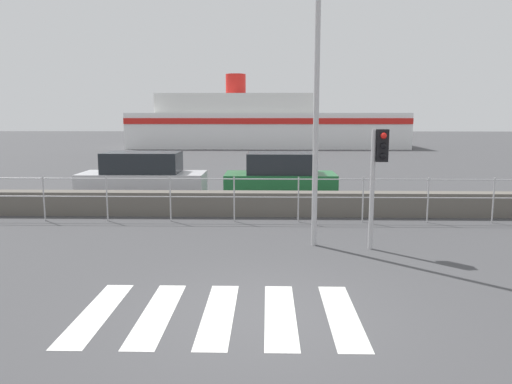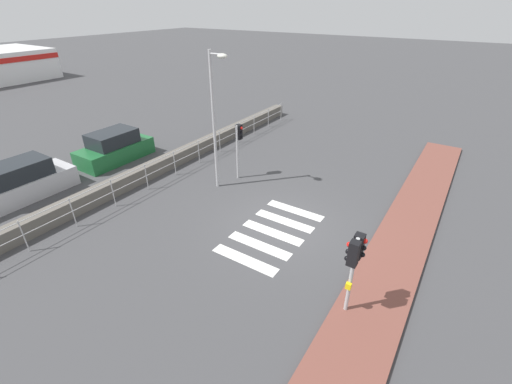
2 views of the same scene
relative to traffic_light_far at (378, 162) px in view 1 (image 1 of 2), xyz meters
The scene contains 9 objects.
ground_plane 4.75m from the traffic_light_far, 123.09° to the right, with size 160.00×160.00×0.00m, color #424244.
crosswalk 5.12m from the traffic_light_far, 129.91° to the right, with size 4.05×2.40×0.01m.
seawall 4.59m from the traffic_light_far, 123.40° to the left, with size 25.12×0.55×0.69m.
harbor_fence 3.78m from the traffic_light_far, 131.05° to the left, with size 22.64×0.04×1.23m.
traffic_light_far is the anchor object (origin of this frame).
streetlamp 2.16m from the traffic_light_far, behind, with size 0.32×0.87×5.84m.
ferry_boat 35.25m from the traffic_light_far, 94.82° to the left, with size 23.87×8.59×6.47m.
parked_car_silver 9.56m from the traffic_light_far, 135.16° to the left, with size 4.34×1.71×1.59m.
parked_car_green 7.06m from the traffic_light_far, 105.88° to the left, with size 3.83×1.75×1.58m.
Camera 1 is at (0.04, -6.92, 2.89)m, focal length 35.00 mm.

